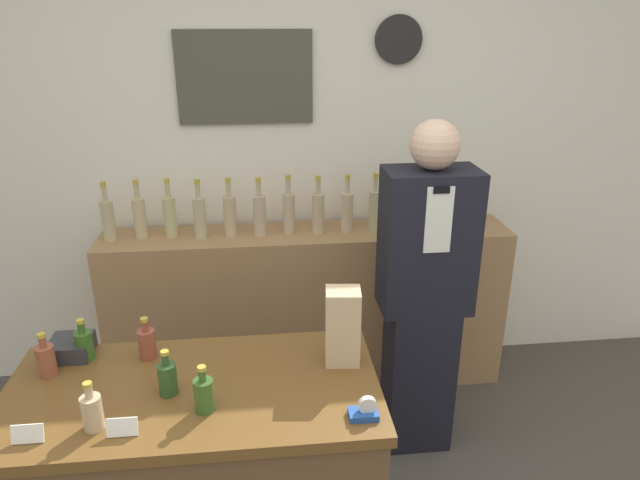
% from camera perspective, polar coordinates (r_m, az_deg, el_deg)
% --- Properties ---
extents(back_wall, '(5.20, 0.09, 2.70)m').
position_cam_1_polar(back_wall, '(3.22, -3.31, 9.10)').
color(back_wall, silver).
rests_on(back_wall, ground_plane).
extents(back_shelf, '(2.24, 0.36, 0.94)m').
position_cam_1_polar(back_shelf, '(3.32, -1.21, -6.85)').
color(back_shelf, '#9E754C').
rests_on(back_shelf, ground_plane).
extents(shopkeeper, '(0.42, 0.26, 1.65)m').
position_cam_1_polar(shopkeeper, '(2.73, 10.32, -5.53)').
color(shopkeeper, black).
rests_on(shopkeeper, ground_plane).
extents(potted_plant, '(0.24, 0.24, 0.33)m').
position_cam_1_polar(potted_plant, '(3.20, 12.24, 4.10)').
color(potted_plant, '#B27047').
rests_on(potted_plant, back_shelf).
extents(paper_bag, '(0.13, 0.11, 0.28)m').
position_cam_1_polar(paper_bag, '(2.01, 2.29, -8.64)').
color(paper_bag, tan).
rests_on(paper_bag, display_counter).
extents(tape_dispenser, '(0.09, 0.06, 0.07)m').
position_cam_1_polar(tape_dispenser, '(1.82, 4.49, -16.67)').
color(tape_dispenser, '#1E4799').
rests_on(tape_dispenser, display_counter).
extents(price_card_left, '(0.09, 0.02, 0.06)m').
position_cam_1_polar(price_card_left, '(1.93, -27.22, -16.86)').
color(price_card_left, white).
rests_on(price_card_left, display_counter).
extents(price_card_right, '(0.09, 0.02, 0.06)m').
position_cam_1_polar(price_card_right, '(1.85, -19.18, -17.26)').
color(price_card_right, white).
rests_on(price_card_right, display_counter).
extents(gift_box, '(0.14, 0.14, 0.06)m').
position_cam_1_polar(gift_box, '(2.28, -23.64, -9.83)').
color(gift_box, '#2D2D33').
rests_on(gift_box, display_counter).
extents(counter_bottle_0, '(0.06, 0.06, 0.16)m').
position_cam_1_polar(counter_bottle_0, '(2.19, -25.70, -10.70)').
color(counter_bottle_0, brown).
rests_on(counter_bottle_0, display_counter).
extents(counter_bottle_1, '(0.06, 0.06, 0.16)m').
position_cam_1_polar(counter_bottle_1, '(2.22, -22.51, -9.62)').
color(counter_bottle_1, '#305A1F').
rests_on(counter_bottle_1, display_counter).
extents(counter_bottle_2, '(0.06, 0.06, 0.16)m').
position_cam_1_polar(counter_bottle_2, '(1.88, -21.83, -15.60)').
color(counter_bottle_2, tan).
rests_on(counter_bottle_2, display_counter).
extents(counter_bottle_3, '(0.06, 0.06, 0.16)m').
position_cam_1_polar(counter_bottle_3, '(2.16, -16.91, -9.80)').
color(counter_bottle_3, brown).
rests_on(counter_bottle_3, display_counter).
extents(counter_bottle_4, '(0.06, 0.06, 0.16)m').
position_cam_1_polar(counter_bottle_4, '(1.95, -15.01, -13.15)').
color(counter_bottle_4, '#2C4C24').
rests_on(counter_bottle_4, display_counter).
extents(counter_bottle_5, '(0.06, 0.06, 0.16)m').
position_cam_1_polar(counter_bottle_5, '(1.86, -11.53, -14.85)').
color(counter_bottle_5, '#345921').
rests_on(counter_bottle_5, display_counter).
extents(shelf_bottle_0, '(0.07, 0.07, 0.32)m').
position_cam_1_polar(shelf_bottle_0, '(3.16, -20.44, 2.00)').
color(shelf_bottle_0, tan).
rests_on(shelf_bottle_0, back_shelf).
extents(shelf_bottle_1, '(0.07, 0.07, 0.32)m').
position_cam_1_polar(shelf_bottle_1, '(3.15, -17.58, 2.27)').
color(shelf_bottle_1, tan).
rests_on(shelf_bottle_1, back_shelf).
extents(shelf_bottle_2, '(0.07, 0.07, 0.32)m').
position_cam_1_polar(shelf_bottle_2, '(3.12, -14.75, 2.42)').
color(shelf_bottle_2, tan).
rests_on(shelf_bottle_2, back_shelf).
extents(shelf_bottle_3, '(0.07, 0.07, 0.32)m').
position_cam_1_polar(shelf_bottle_3, '(3.07, -11.93, 2.37)').
color(shelf_bottle_3, tan).
rests_on(shelf_bottle_3, back_shelf).
extents(shelf_bottle_4, '(0.07, 0.07, 0.32)m').
position_cam_1_polar(shelf_bottle_4, '(3.07, -9.00, 2.55)').
color(shelf_bottle_4, tan).
rests_on(shelf_bottle_4, back_shelf).
extents(shelf_bottle_5, '(0.07, 0.07, 0.32)m').
position_cam_1_polar(shelf_bottle_5, '(3.06, -6.06, 2.61)').
color(shelf_bottle_5, tan).
rests_on(shelf_bottle_5, back_shelf).
extents(shelf_bottle_6, '(0.07, 0.07, 0.32)m').
position_cam_1_polar(shelf_bottle_6, '(3.09, -3.15, 2.90)').
color(shelf_bottle_6, tan).
rests_on(shelf_bottle_6, back_shelf).
extents(shelf_bottle_7, '(0.07, 0.07, 0.32)m').
position_cam_1_polar(shelf_bottle_7, '(3.07, -0.19, 2.85)').
color(shelf_bottle_7, tan).
rests_on(shelf_bottle_7, back_shelf).
extents(shelf_bottle_8, '(0.07, 0.07, 0.32)m').
position_cam_1_polar(shelf_bottle_8, '(3.09, 2.71, 2.95)').
color(shelf_bottle_8, tan).
rests_on(shelf_bottle_8, back_shelf).
extents(shelf_bottle_9, '(0.07, 0.07, 0.32)m').
position_cam_1_polar(shelf_bottle_9, '(3.14, 5.49, 3.17)').
color(shelf_bottle_9, tan).
rests_on(shelf_bottle_9, back_shelf).
extents(shelf_bottle_10, '(0.07, 0.07, 0.32)m').
position_cam_1_polar(shelf_bottle_10, '(3.16, 8.36, 3.13)').
color(shelf_bottle_10, tan).
rests_on(shelf_bottle_10, back_shelf).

